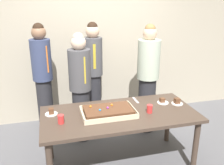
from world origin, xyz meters
TOP-DOWN VIEW (x-y plane):
  - ground_plane at (0.00, 0.00)m, footprint 12.00×12.00m
  - interior_back_panel at (0.00, 1.60)m, footprint 8.00×0.12m
  - party_table at (0.00, 0.00)m, footprint 1.89×0.89m
  - sheet_cake at (-0.15, 0.00)m, footprint 0.64×0.41m
  - plated_slice_near_left at (-0.81, 0.17)m, footprint 0.15×0.15m
  - plated_slice_near_right at (0.82, 0.07)m, footprint 0.15×0.15m
  - plated_slice_far_left at (0.64, 0.15)m, footprint 0.15×0.15m
  - drink_cup_nearest at (-0.71, -0.08)m, footprint 0.07×0.07m
  - drink_cup_middle at (0.36, -0.08)m, footprint 0.07×0.07m
  - cake_server_utensil at (0.32, 0.32)m, footprint 0.03×0.20m
  - person_serving_front at (-0.10, 1.19)m, footprint 0.30×0.30m
  - person_green_shirt_behind at (0.68, 0.77)m, footprint 0.34×0.34m
  - person_striped_tie_right at (-0.38, 0.76)m, footprint 0.32×0.32m
  - person_far_right_suit at (-0.90, 1.12)m, footprint 0.30×0.30m

SIDE VIEW (x-z plane):
  - ground_plane at x=0.00m, z-range 0.00..0.00m
  - party_table at x=0.00m, z-range 0.29..1.03m
  - cake_server_utensil at x=0.32m, z-range 0.74..0.75m
  - plated_slice_far_left at x=0.64m, z-range 0.73..0.80m
  - plated_slice_near_left at x=-0.81m, z-range 0.73..0.81m
  - plated_slice_near_right at x=0.82m, z-range 0.73..0.81m
  - sheet_cake at x=-0.15m, z-range 0.73..0.83m
  - drink_cup_nearest at x=-0.71m, z-range 0.74..0.84m
  - drink_cup_middle at x=0.36m, z-range 0.74..0.84m
  - person_striped_tie_right at x=-0.38m, z-range 0.04..1.68m
  - person_green_shirt_behind at x=0.68m, z-range 0.04..1.77m
  - person_serving_front at x=-0.10m, z-range 0.06..1.80m
  - person_far_right_suit at x=-0.90m, z-range 0.06..1.80m
  - interior_back_panel at x=0.00m, z-range 0.00..3.00m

